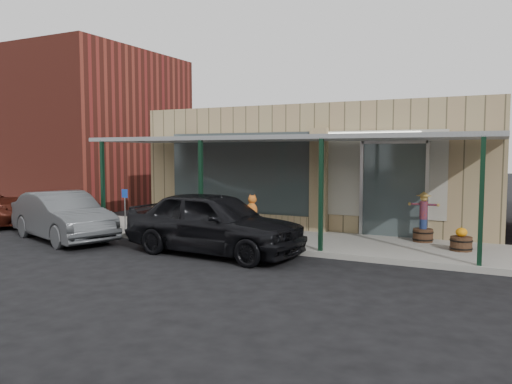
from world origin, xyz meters
The scene contains 10 objects.
ground centered at (0.00, 0.00, 0.00)m, with size 120.00×120.00×0.00m, color black.
sidewalk centered at (0.00, 3.60, 0.07)m, with size 40.00×3.20×0.15m, color gray.
storefront centered at (0.00, 8.16, 2.09)m, with size 12.00×6.25×4.20m.
awning centered at (0.00, 3.56, 3.01)m, with size 12.00×3.00×3.04m.
block_buildings_near centered at (2.01, 9.20, 3.77)m, with size 61.00×8.00×8.00m.
barrel_scarecrow centered at (3.94, 4.67, 0.63)m, with size 0.85×0.55×1.41m.
barrel_pumpkin centered at (5.00, 3.76, 0.37)m, with size 0.65×0.65×0.63m.
handicap_sign centered at (-5.00, 2.59, 0.99)m, with size 0.27×0.06×1.31m.
parked_sedan centered at (-0.78, 1.19, 0.83)m, with size 5.00×2.30×1.66m.
car_grey centered at (-5.93, 0.90, 0.73)m, with size 1.54×4.42×1.46m, color #4D5054.
Camera 1 is at (5.97, -9.79, 2.65)m, focal length 35.00 mm.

